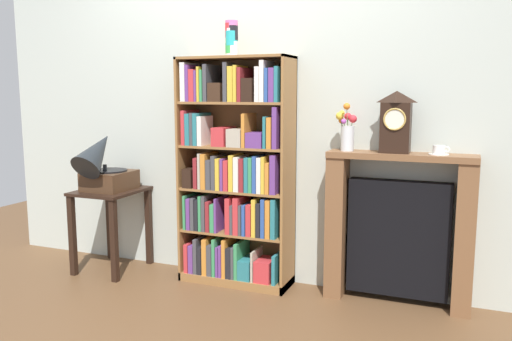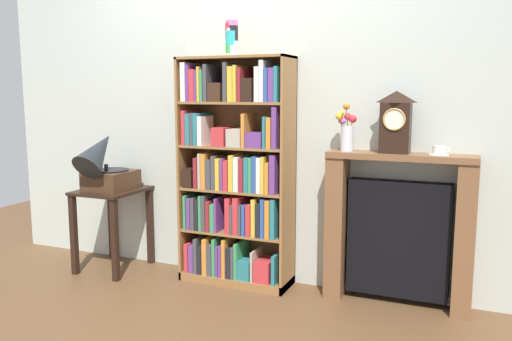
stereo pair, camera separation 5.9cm
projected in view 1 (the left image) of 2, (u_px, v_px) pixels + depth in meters
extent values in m
cube|color=brown|center=(228.00, 289.00, 3.73)|extent=(7.41, 6.40, 0.02)
cube|color=beige|center=(253.00, 104.00, 3.81)|extent=(4.41, 0.08, 2.60)
cube|color=olive|center=(187.00, 170.00, 3.88)|extent=(0.02, 0.29, 1.63)
cube|color=olive|center=(288.00, 176.00, 3.59)|extent=(0.02, 0.29, 1.63)
cube|color=brown|center=(244.00, 170.00, 3.86)|extent=(0.81, 0.01, 1.63)
cube|color=olive|center=(235.00, 58.00, 3.62)|extent=(0.81, 0.29, 0.02)
cube|color=olive|center=(236.00, 277.00, 3.85)|extent=(0.81, 0.29, 0.06)
cube|color=#C63338|center=(192.00, 256.00, 3.92)|extent=(0.03, 0.19, 0.21)
cube|color=#663884|center=(197.00, 256.00, 3.91)|extent=(0.04, 0.20, 0.21)
cube|color=#424247|center=(201.00, 253.00, 3.90)|extent=(0.03, 0.22, 0.26)
cube|color=black|center=(206.00, 257.00, 3.91)|extent=(0.03, 0.25, 0.21)
cube|color=orange|center=(210.00, 254.00, 3.87)|extent=(0.04, 0.20, 0.27)
cube|color=#424247|center=(216.00, 257.00, 3.88)|extent=(0.04, 0.25, 0.23)
cube|color=#388E56|center=(219.00, 255.00, 3.84)|extent=(0.02, 0.20, 0.28)
cube|color=#663884|center=(222.00, 259.00, 3.84)|extent=(0.02, 0.21, 0.22)
cube|color=#663884|center=(225.00, 259.00, 3.82)|extent=(0.02, 0.19, 0.23)
cube|color=orange|center=(229.00, 256.00, 3.81)|extent=(0.03, 0.19, 0.28)
cube|color=black|center=(234.00, 260.00, 3.82)|extent=(0.04, 0.24, 0.22)
cube|color=#424247|center=(238.00, 260.00, 3.80)|extent=(0.02, 0.22, 0.23)
cube|color=#388E56|center=(242.00, 258.00, 3.79)|extent=(0.03, 0.24, 0.26)
cube|color=teal|center=(248.00, 268.00, 3.76)|extent=(0.09, 0.20, 0.14)
cube|color=#B2A893|center=(257.00, 264.00, 3.73)|extent=(0.02, 0.20, 0.22)
cube|color=#C63338|center=(266.00, 270.00, 3.70)|extent=(0.12, 0.19, 0.15)
cube|color=teal|center=(278.00, 267.00, 3.68)|extent=(0.02, 0.21, 0.21)
cube|color=olive|center=(236.00, 232.00, 3.80)|extent=(0.78, 0.27, 0.02)
cube|color=#388E56|center=(192.00, 210.00, 3.90)|extent=(0.02, 0.24, 0.25)
cube|color=#663884|center=(194.00, 212.00, 3.87)|extent=(0.03, 0.21, 0.23)
cube|color=#424247|center=(199.00, 212.00, 3.87)|extent=(0.03, 0.23, 0.24)
cube|color=black|center=(202.00, 213.00, 3.85)|extent=(0.02, 0.21, 0.23)
cube|color=#388E56|center=(207.00, 211.00, 3.85)|extent=(0.02, 0.24, 0.26)
cube|color=#424247|center=(210.00, 211.00, 3.83)|extent=(0.03, 0.23, 0.26)
cube|color=maroon|center=(214.00, 214.00, 3.82)|extent=(0.03, 0.23, 0.22)
cube|color=#388E56|center=(219.00, 215.00, 3.82)|extent=(0.03, 0.24, 0.20)
cube|color=#663884|center=(221.00, 213.00, 3.79)|extent=(0.02, 0.22, 0.25)
cube|color=#C63338|center=(233.00, 214.00, 3.75)|extent=(0.04, 0.21, 0.26)
cube|color=#424247|center=(237.00, 217.00, 3.75)|extent=(0.02, 0.23, 0.21)
cube|color=#C63338|center=(242.00, 214.00, 3.75)|extent=(0.04, 0.25, 0.26)
cube|color=#424247|center=(246.00, 218.00, 3.73)|extent=(0.02, 0.23, 0.22)
cube|color=#2D519E|center=(249.00, 218.00, 3.71)|extent=(0.02, 0.21, 0.22)
cube|color=#C63338|center=(254.00, 218.00, 3.70)|extent=(0.03, 0.22, 0.22)
cube|color=gold|center=(260.00, 215.00, 3.70)|extent=(0.03, 0.25, 0.26)
cube|color=black|center=(263.00, 218.00, 3.67)|extent=(0.03, 0.22, 0.24)
cube|color=#2D519E|center=(268.00, 216.00, 3.66)|extent=(0.03, 0.22, 0.27)
cube|color=orange|center=(272.00, 217.00, 3.63)|extent=(0.03, 0.19, 0.27)
cube|color=teal|center=(278.00, 216.00, 3.64)|extent=(0.03, 0.25, 0.27)
cube|color=olive|center=(236.00, 190.00, 3.75)|extent=(0.78, 0.27, 0.02)
cube|color=black|center=(194.00, 177.00, 3.84)|extent=(0.07, 0.23, 0.14)
cube|color=maroon|center=(202.00, 172.00, 3.81)|extent=(0.03, 0.22, 0.22)
cube|color=#B2A893|center=(206.00, 170.00, 3.80)|extent=(0.02, 0.23, 0.25)
cube|color=orange|center=(210.00, 170.00, 3.79)|extent=(0.04, 0.23, 0.25)
cube|color=#424247|center=(214.00, 173.00, 3.77)|extent=(0.04, 0.21, 0.21)
cube|color=#424247|center=(219.00, 171.00, 3.75)|extent=(0.03, 0.22, 0.24)
cube|color=gold|center=(224.00, 173.00, 3.75)|extent=(0.03, 0.24, 0.23)
cube|color=#663884|center=(227.00, 173.00, 3.72)|extent=(0.02, 0.20, 0.23)
cube|color=#C63338|center=(231.00, 174.00, 3.72)|extent=(0.03, 0.22, 0.21)
cube|color=gold|center=(236.00, 172.00, 3.69)|extent=(0.03, 0.20, 0.25)
cube|color=white|center=(241.00, 173.00, 3.68)|extent=(0.04, 0.19, 0.24)
cube|color=maroon|center=(248.00, 173.00, 3.69)|extent=(0.03, 0.25, 0.23)
cube|color=teal|center=(252.00, 173.00, 3.66)|extent=(0.03, 0.22, 0.24)
cube|color=#388E56|center=(255.00, 174.00, 3.64)|extent=(0.03, 0.20, 0.24)
cube|color=#2D519E|center=(259.00, 173.00, 3.63)|extent=(0.03, 0.21, 0.25)
cube|color=white|center=(264.00, 174.00, 3.63)|extent=(0.03, 0.24, 0.25)
cube|color=gold|center=(268.00, 174.00, 3.62)|extent=(0.02, 0.23, 0.25)
cube|color=orange|center=(272.00, 177.00, 3.60)|extent=(0.03, 0.20, 0.21)
cube|color=#663884|center=(277.00, 173.00, 3.58)|extent=(0.04, 0.20, 0.27)
cube|color=olive|center=(236.00, 147.00, 3.71)|extent=(0.78, 0.27, 0.02)
cube|color=#C63338|center=(190.00, 127.00, 3.80)|extent=(0.03, 0.23, 0.25)
cube|color=teal|center=(195.00, 129.00, 3.80)|extent=(0.03, 0.25, 0.23)
cube|color=#424247|center=(198.00, 128.00, 3.78)|extent=(0.02, 0.24, 0.23)
cube|color=teal|center=(202.00, 129.00, 3.77)|extent=(0.03, 0.24, 0.23)
cube|color=white|center=(205.00, 131.00, 3.73)|extent=(0.03, 0.19, 0.21)
cube|color=#C63338|center=(224.00, 136.00, 3.70)|extent=(0.10, 0.22, 0.13)
cube|color=#B2A893|center=(239.00, 137.00, 3.66)|extent=(0.11, 0.22, 0.12)
cube|color=orange|center=(249.00, 130.00, 3.62)|extent=(0.02, 0.22, 0.23)
cube|color=#663884|center=(259.00, 140.00, 3.60)|extent=(0.12, 0.22, 0.10)
cube|color=teal|center=(270.00, 132.00, 3.57)|extent=(0.02, 0.23, 0.21)
cube|color=orange|center=(274.00, 132.00, 3.55)|extent=(0.03, 0.21, 0.21)
cube|color=#663884|center=(279.00, 128.00, 3.53)|extent=(0.03, 0.20, 0.28)
cube|color=olive|center=(235.00, 103.00, 3.66)|extent=(0.78, 0.27, 0.02)
cube|color=white|center=(190.00, 82.00, 3.75)|extent=(0.04, 0.23, 0.27)
cube|color=#663884|center=(194.00, 83.00, 3.74)|extent=(0.03, 0.23, 0.25)
cube|color=#C63338|center=(198.00, 86.00, 3.72)|extent=(0.04, 0.22, 0.22)
cube|color=#663884|center=(202.00, 86.00, 3.71)|extent=(0.02, 0.21, 0.22)
cube|color=gold|center=(204.00, 84.00, 3.69)|extent=(0.02, 0.20, 0.24)
cube|color=#388E56|center=(207.00, 86.00, 3.69)|extent=(0.02, 0.21, 0.22)
cube|color=#424247|center=(212.00, 83.00, 3.69)|extent=(0.03, 0.25, 0.26)
cube|color=#382316|center=(221.00, 92.00, 3.67)|extent=(0.10, 0.22, 0.13)
cube|color=#424247|center=(231.00, 82.00, 3.61)|extent=(0.03, 0.20, 0.27)
cube|color=gold|center=(236.00, 84.00, 3.60)|extent=(0.04, 0.21, 0.24)
cube|color=gold|center=(240.00, 84.00, 3.59)|extent=(0.02, 0.21, 0.25)
cube|color=maroon|center=(245.00, 85.00, 3.60)|extent=(0.03, 0.24, 0.23)
cube|color=black|center=(251.00, 90.00, 3.55)|extent=(0.08, 0.17, 0.16)
cube|color=white|center=(263.00, 85.00, 3.54)|extent=(0.03, 0.23, 0.23)
cube|color=white|center=(267.00, 81.00, 3.53)|extent=(0.03, 0.23, 0.27)
cube|color=#2D519E|center=(271.00, 85.00, 3.51)|extent=(0.02, 0.21, 0.22)
cube|color=#663884|center=(277.00, 85.00, 3.51)|extent=(0.04, 0.23, 0.22)
cube|color=teal|center=(281.00, 84.00, 3.49)|extent=(0.03, 0.21, 0.23)
cylinder|color=white|center=(232.00, 49.00, 3.57)|extent=(0.09, 0.09, 0.10)
cylinder|color=green|center=(232.00, 46.00, 3.57)|extent=(0.09, 0.09, 0.10)
cylinder|color=yellow|center=(232.00, 44.00, 3.57)|extent=(0.09, 0.09, 0.10)
cylinder|color=orange|center=(232.00, 41.00, 3.57)|extent=(0.09, 0.09, 0.10)
cylinder|color=#28B2B7|center=(232.00, 38.00, 3.56)|extent=(0.09, 0.09, 0.10)
cylinder|color=white|center=(231.00, 36.00, 3.56)|extent=(0.09, 0.09, 0.10)
cylinder|color=black|center=(232.00, 33.00, 3.56)|extent=(0.09, 0.09, 0.10)
cylinder|color=red|center=(231.00, 31.00, 3.56)|extent=(0.09, 0.09, 0.10)
cylinder|color=pink|center=(232.00, 28.00, 3.55)|extent=(0.09, 0.09, 0.10)
cube|color=black|center=(110.00, 191.00, 4.04)|extent=(0.45, 0.51, 0.02)
cube|color=black|center=(72.00, 236.00, 3.95)|extent=(0.04, 0.04, 0.62)
cube|color=black|center=(114.00, 241.00, 3.81)|extent=(0.04, 0.04, 0.62)
cube|color=black|center=(110.00, 222.00, 4.36)|extent=(0.04, 0.04, 0.62)
cube|color=black|center=(149.00, 227.00, 4.22)|extent=(0.04, 0.04, 0.62)
cube|color=#472D1C|center=(110.00, 180.00, 4.03)|extent=(0.32, 0.35, 0.14)
cylinder|color=black|center=(109.00, 171.00, 4.01)|extent=(0.27, 0.27, 0.01)
cylinder|color=#1E2328|center=(105.00, 168.00, 3.96)|extent=(0.03, 0.03, 0.06)
cone|color=#1E2328|center=(97.00, 152.00, 3.87)|extent=(0.23, 0.41, 0.40)
cube|color=brown|center=(401.00, 156.00, 3.32)|extent=(0.93, 0.22, 0.04)
cube|color=brown|center=(337.00, 226.00, 3.55)|extent=(0.12, 0.20, 0.96)
cube|color=brown|center=(465.00, 239.00, 3.25)|extent=(0.12, 0.20, 0.96)
cube|color=black|center=(398.00, 238.00, 3.43)|extent=(0.65, 0.11, 0.77)
cube|color=black|center=(396.00, 128.00, 3.31)|extent=(0.18, 0.13, 0.32)
pyramid|color=black|center=(397.00, 97.00, 3.28)|extent=(0.18, 0.13, 0.07)
cylinder|color=silver|center=(395.00, 119.00, 3.24)|extent=(0.13, 0.01, 0.13)
torus|color=#B79347|center=(395.00, 119.00, 3.24)|extent=(0.14, 0.01, 0.14)
cylinder|color=silver|center=(347.00, 138.00, 3.44)|extent=(0.09, 0.09, 0.17)
cylinder|color=#4C753D|center=(344.00, 135.00, 3.44)|extent=(0.05, 0.03, 0.18)
sphere|color=orange|center=(341.00, 121.00, 3.45)|extent=(0.04, 0.04, 0.04)
cylinder|color=#4C753D|center=(350.00, 134.00, 3.43)|extent=(0.05, 0.01, 0.20)
sphere|color=red|center=(353.00, 119.00, 3.40)|extent=(0.05, 0.05, 0.05)
cylinder|color=#4C753D|center=(348.00, 128.00, 3.39)|extent=(0.01, 0.07, 0.28)
sphere|color=orange|center=(347.00, 106.00, 3.34)|extent=(0.04, 0.04, 0.04)
cylinder|color=#4C753D|center=(348.00, 132.00, 3.45)|extent=(0.01, 0.03, 0.21)
sphere|color=red|center=(348.00, 116.00, 3.45)|extent=(0.05, 0.05, 0.05)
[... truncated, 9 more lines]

